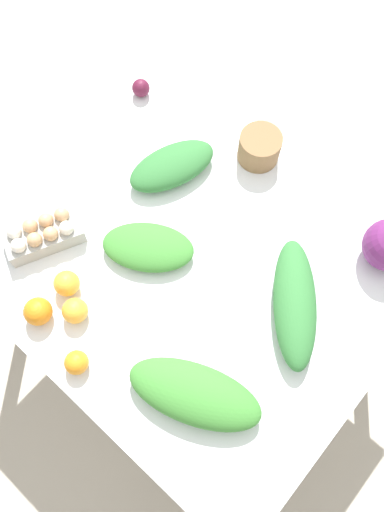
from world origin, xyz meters
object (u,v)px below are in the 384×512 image
object	(u,v)px
greens_bunch_scallion	(195,394)
orange_2	(75,311)
egg_carton	(43,234)
orange_0	(38,311)
orange_1	(76,363)
beet_root	(141,88)
greens_bunch_beet_tops	(148,247)
orange_3	(67,283)
paper_bag	(259,148)
greens_bunch_dandelion	(172,166)
greens_bunch_chard	(295,303)

from	to	relation	value
greens_bunch_scallion	orange_2	distance (m)	0.41
egg_carton	orange_0	xyz separation A→B (m)	(-0.17, 0.17, -0.00)
orange_1	beet_root	bearing A→B (deg)	-57.20
orange_1	orange_2	distance (m)	0.15
greens_bunch_beet_tops	beet_root	world-z (taller)	greens_bunch_beet_tops
orange_3	orange_0	bearing A→B (deg)	90.57
greens_bunch_scallion	orange_1	size ratio (longest dim) A/B	5.45
paper_bag	greens_bunch_scallion	size ratio (longest dim) A/B	0.37
greens_bunch_beet_tops	greens_bunch_dandelion	distance (m)	0.28
beet_root	orange_2	world-z (taller)	orange_2
greens_bunch_beet_tops	greens_bunch_scallion	bearing A→B (deg)	149.30
greens_bunch_chard	orange_3	size ratio (longest dim) A/B	5.07
beet_root	greens_bunch_beet_tops	bearing A→B (deg)	135.60
greens_bunch_scallion	orange_3	distance (m)	0.48
paper_bag	beet_root	bearing A→B (deg)	8.39
orange_0	orange_2	world-z (taller)	orange_0
beet_root	greens_bunch_scallion	bearing A→B (deg)	141.49
orange_1	greens_bunch_scallion	bearing A→B (deg)	-153.30
beet_root	orange_0	xyz separation A→B (m)	(-0.33, 0.76, 0.01)
paper_bag	beet_root	distance (m)	0.46
orange_0	orange_1	size ratio (longest dim) A/B	1.21
orange_0	orange_3	size ratio (longest dim) A/B	1.07
orange_0	greens_bunch_scallion	bearing A→B (deg)	-165.76
orange_3	egg_carton	bearing A→B (deg)	-20.11
greens_bunch_chard	beet_root	world-z (taller)	greens_bunch_chard
greens_bunch_dandelion	orange_2	xyz separation A→B (m)	(-0.11, 0.53, -0.00)
orange_3	greens_bunch_dandelion	bearing A→B (deg)	-85.90
paper_bag	beet_root	world-z (taller)	paper_bag
greens_bunch_chard	orange_1	xyz separation A→B (m)	(0.34, 0.52, -0.01)
greens_bunch_chard	greens_bunch_beet_tops	size ratio (longest dim) A/B	1.40
greens_bunch_scallion	greens_bunch_beet_tops	bearing A→B (deg)	-30.70
greens_bunch_dandelion	greens_bunch_scallion	bearing A→B (deg)	137.07
greens_bunch_chard	greens_bunch_scallion	xyz separation A→B (m)	(0.05, 0.37, -0.00)
egg_carton	orange_1	xyz separation A→B (m)	(-0.35, 0.20, -0.01)
orange_2	orange_1	bearing A→B (deg)	137.56
paper_bag	orange_3	bearing A→B (deg)	79.49
beet_root	orange_1	xyz separation A→B (m)	(-0.51, 0.79, 0.00)
egg_carton	greens_bunch_scallion	bearing A→B (deg)	111.59
greens_bunch_scallion	beet_root	distance (m)	1.03
orange_2	greens_bunch_beet_tops	bearing A→B (deg)	-94.16
greens_bunch_beet_tops	greens_bunch_dandelion	world-z (taller)	greens_bunch_dandelion
orange_0	orange_1	distance (m)	0.18
greens_bunch_chard	orange_2	xyz separation A→B (m)	(0.45, 0.42, -0.01)
orange_1	orange_2	xyz separation A→B (m)	(0.11, -0.10, 0.00)
egg_carton	beet_root	distance (m)	0.61
paper_bag	orange_2	xyz separation A→B (m)	(0.06, 0.76, -0.01)
egg_carton	orange_3	distance (m)	0.17
greens_bunch_beet_tops	orange_0	xyz separation A→B (m)	(0.10, 0.35, 0.01)
greens_bunch_chard	greens_bunch_dandelion	distance (m)	0.57
greens_bunch_chard	orange_0	xyz separation A→B (m)	(0.53, 0.49, -0.01)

